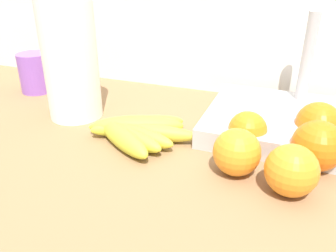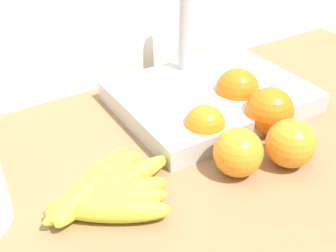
% 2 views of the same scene
% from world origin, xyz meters
% --- Properties ---
extents(wall_back, '(1.89, 0.06, 1.30)m').
position_xyz_m(wall_back, '(0.00, 0.36, 0.65)').
color(wall_back, silver).
rests_on(wall_back, ground).
extents(banana_bunch, '(0.22, 0.19, 0.04)m').
position_xyz_m(banana_bunch, '(-0.05, 0.01, 0.87)').
color(banana_bunch, gold).
rests_on(banana_bunch, counter).
extents(orange_center, '(0.07, 0.07, 0.07)m').
position_xyz_m(orange_center, '(0.15, 0.06, 0.89)').
color(orange_center, orange).
rests_on(orange_center, counter).
extents(orange_far_right, '(0.08, 0.08, 0.08)m').
position_xyz_m(orange_far_right, '(0.27, 0.03, 0.89)').
color(orange_far_right, orange).
rests_on(orange_far_right, counter).
extents(orange_right, '(0.08, 0.08, 0.08)m').
position_xyz_m(orange_right, '(0.15, -0.03, 0.89)').
color(orange_right, orange).
rests_on(orange_right, counter).
extents(orange_back_right, '(0.08, 0.08, 0.08)m').
position_xyz_m(orange_back_right, '(0.23, -0.06, 0.89)').
color(orange_back_right, orange).
rests_on(orange_back_right, counter).
extents(orange_back_left, '(0.08, 0.08, 0.08)m').
position_xyz_m(orange_back_left, '(0.27, 0.12, 0.89)').
color(orange_back_left, orange).
rests_on(orange_back_left, counter).
extents(paper_towel_roll, '(0.11, 0.11, 0.29)m').
position_xyz_m(paper_towel_roll, '(-0.22, 0.07, 0.98)').
color(paper_towel_roll, white).
rests_on(paper_towel_roll, counter).
extents(sink_basin, '(0.35, 0.27, 0.22)m').
position_xyz_m(sink_basin, '(0.24, 0.16, 0.88)').
color(sink_basin, '#B7BABF').
rests_on(sink_basin, counter).
extents(mug, '(0.08, 0.08, 0.10)m').
position_xyz_m(mug, '(-0.41, 0.17, 0.90)').
color(mug, '#8D56BF').
rests_on(mug, counter).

